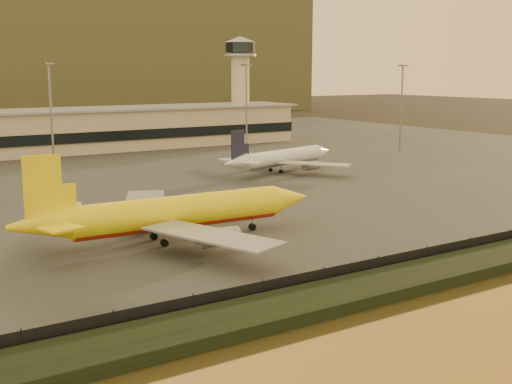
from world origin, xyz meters
TOP-DOWN VIEW (x-y plane):
  - ground at (0.00, 0.00)m, footprint 900.00×900.00m
  - embankment at (0.00, -17.00)m, footprint 320.00×7.00m
  - tarmac at (0.00, 95.00)m, footprint 320.00×220.00m
  - perimeter_fence at (0.00, -13.00)m, footprint 300.00×0.05m
  - control_tower at (70.00, 131.00)m, footprint 11.20×11.20m
  - apron_light_masts at (15.00, 75.00)m, footprint 152.20×12.20m
  - dhl_cargo_jet at (-11.24, 13.94)m, footprint 44.51×43.63m
  - white_narrowbody_jet at (37.85, 58.68)m, footprint 37.21×35.58m
  - gse_vehicle_yellow at (8.49, 22.50)m, footprint 4.38×2.83m
  - gse_vehicle_white at (-19.05, 38.45)m, footprint 4.62×3.17m

SIDE VIEW (x-z plane):
  - ground at x=0.00m, z-range 0.00..0.00m
  - tarmac at x=0.00m, z-range 0.00..0.20m
  - embankment at x=0.00m, z-range 0.00..1.40m
  - gse_vehicle_yellow at x=8.49m, z-range 0.20..2.02m
  - gse_vehicle_white at x=-19.05m, z-range 0.20..2.11m
  - perimeter_fence at x=0.00m, z-range 0.20..2.40m
  - white_narrowbody_jet at x=37.85m, z-range -1.98..8.85m
  - dhl_cargo_jet at x=-11.24m, z-range -2.48..10.83m
  - apron_light_masts at x=15.00m, z-range 3.00..28.40m
  - control_tower at x=70.00m, z-range 3.91..39.41m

